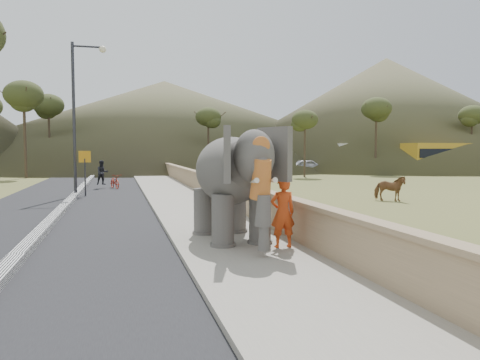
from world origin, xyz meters
The scene contains 16 objects.
ground centered at (0.00, 0.00, 0.00)m, with size 160.00×160.00×0.00m, color olive.
road centered at (-5.00, 10.00, 0.01)m, with size 7.00×120.00×0.03m, color black.
median centered at (-5.00, 10.00, 0.11)m, with size 0.35×120.00×0.22m, color black.
walkway centered at (0.00, 10.00, 0.07)m, with size 3.00×120.00×0.15m, color #9E9687.
parapet centered at (1.65, 10.00, 0.55)m, with size 0.30×120.00×1.10m, color tan.
lamppost centered at (-4.69, 15.26, 4.87)m, with size 1.76×0.36×8.00m.
signboard centered at (-4.50, 15.10, 1.64)m, with size 0.60×0.08×2.40m.
cow centered at (9.75, 9.19, 0.62)m, with size 0.66×1.46×1.23m, color brown.
distant_car centered at (16.36, 34.44, 0.72)m, with size 1.70×4.23×1.44m, color #ABACB2.
bus_white centered at (25.74, 35.89, 1.55)m, with size 2.50×11.00×3.10m, color silver.
bus_orange centered at (30.59, 30.81, 1.55)m, with size 2.50×11.00×3.10m, color #BF9021.
hill_right centered at (36.00, 52.00, 8.00)m, with size 56.00×56.00×16.00m, color brown.
hill_far centered at (5.00, 70.00, 7.00)m, with size 80.00×80.00×14.00m, color brown.
elephant_and_man centered at (0.02, 1.24, 1.54)m, with size 2.39×4.03×2.81m.
motorcyclist centered at (-3.36, 19.99, 0.70)m, with size 1.71×1.79×1.80m.
trees centered at (1.09, 27.95, 4.02)m, with size 47.46×42.58×9.52m.
Camera 1 is at (-2.83, -10.56, 2.49)m, focal length 35.00 mm.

